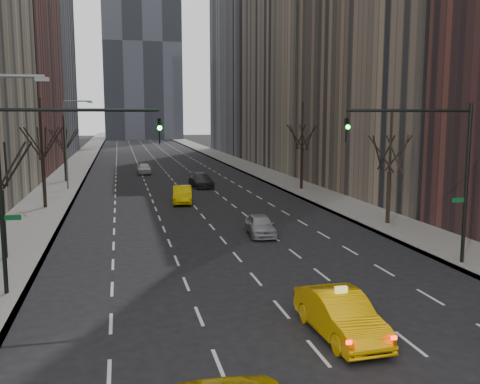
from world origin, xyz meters
TOP-DOWN VIEW (x-y plane):
  - sidewalk_left at (-12.25, 70.00)m, footprint 4.50×320.00m
  - sidewalk_right at (12.25, 70.00)m, footprint 4.50×320.00m
  - bld_right_deep at (21.50, 95.00)m, footprint 14.00×30.00m
  - tree_lw_b at (-12.00, 18.00)m, footprint 3.36×3.50m
  - tree_lw_c at (-12.00, 34.00)m, footprint 3.36×3.50m
  - tree_lw_d at (-12.00, 52.00)m, footprint 3.36×3.50m
  - tree_rw_b at (12.00, 22.00)m, footprint 3.36×3.50m
  - tree_rw_c at (12.00, 40.00)m, footprint 3.36×3.50m
  - traffic_mast_left at (-9.11, 12.00)m, footprint 6.69×0.39m
  - traffic_mast_right at (9.11, 12.00)m, footprint 6.69×0.39m
  - streetlight_far at (-10.84, 45.00)m, footprint 2.83×0.22m
  - taxi_sedan at (1.20, 5.09)m, footprint 1.86×4.79m
  - silver_sedan_ahead at (2.54, 20.76)m, footprint 1.88×4.05m
  - far_taxi at (-0.78, 34.49)m, footprint 2.06×4.65m
  - far_suv_grey at (2.39, 44.55)m, footprint 2.34×5.16m
  - far_car_white at (-2.91, 58.86)m, footprint 1.72×4.23m

SIDE VIEW (x-z plane):
  - sidewalk_left at x=-12.25m, z-range 0.00..0.15m
  - sidewalk_right at x=12.25m, z-range 0.00..0.15m
  - silver_sedan_ahead at x=2.54m, z-range 0.00..1.34m
  - far_car_white at x=-2.91m, z-range 0.00..1.44m
  - far_suv_grey at x=2.39m, z-range 0.00..1.47m
  - far_taxi at x=-0.78m, z-range 0.00..1.48m
  - taxi_sedan at x=1.20m, z-range 0.00..1.55m
  - tree_lw_d at x=-12.00m, z-range -0.12..7.24m
  - tree_lw_b at x=-12.00m, z-range -0.19..7.63m
  - tree_rw_b at x=12.00m, z-range -0.19..7.63m
  - tree_lw_c at x=-12.00m, z-range -0.33..8.41m
  - tree_rw_c at x=12.00m, z-range -0.33..8.41m
  - traffic_mast_left at x=-9.11m, z-range 1.49..9.49m
  - traffic_mast_right at x=9.11m, z-range 1.49..9.49m
  - streetlight_far at x=-10.84m, z-range 1.12..10.12m
  - bld_right_deep at x=21.50m, z-range 0.00..58.00m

